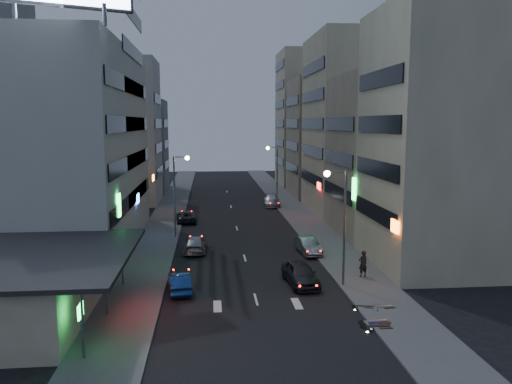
{
  "coord_description": "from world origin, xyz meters",
  "views": [
    {
      "loc": [
        -2.92,
        -26.79,
        11.32
      ],
      "look_at": [
        1.26,
        17.25,
        5.16
      ],
      "focal_mm": 35.0,
      "sensor_mm": 36.0,
      "label": 1
    }
  ],
  "objects": [
    {
      "name": "ground",
      "position": [
        0.0,
        0.0,
        0.0
      ],
      "size": [
        180.0,
        180.0,
        0.0
      ],
      "primitive_type": "plane",
      "color": "black",
      "rests_on": "ground"
    },
    {
      "name": "sidewalk_left",
      "position": [
        -8.0,
        30.0,
        0.06
      ],
      "size": [
        4.0,
        120.0,
        0.12
      ],
      "primitive_type": "cube",
      "color": "#4C4C4F",
      "rests_on": "ground"
    },
    {
      "name": "sidewalk_right",
      "position": [
        8.0,
        30.0,
        0.06
      ],
      "size": [
        4.0,
        120.0,
        0.12
      ],
      "primitive_type": "cube",
      "color": "#4C4C4F",
      "rests_on": "ground"
    },
    {
      "name": "food_court",
      "position": [
        -13.9,
        2.0,
        1.98
      ],
      "size": [
        11.0,
        13.0,
        3.88
      ],
      "color": "#BEB195",
      "rests_on": "ground"
    },
    {
      "name": "white_building",
      "position": [
        -17.0,
        20.0,
        9.0
      ],
      "size": [
        14.0,
        24.0,
        18.0
      ],
      "primitive_type": "cube",
      "color": "#ABABA6",
      "rests_on": "ground"
    },
    {
      "name": "shophouse_near",
      "position": [
        15.0,
        10.5,
        10.0
      ],
      "size": [
        10.0,
        11.0,
        20.0
      ],
      "primitive_type": "cube",
      "color": "#BEB195",
      "rests_on": "ground"
    },
    {
      "name": "shophouse_mid",
      "position": [
        15.5,
        22.0,
        8.0
      ],
      "size": [
        11.0,
        12.0,
        16.0
      ],
      "primitive_type": "cube",
      "color": "tan",
      "rests_on": "ground"
    },
    {
      "name": "shophouse_far",
      "position": [
        15.0,
        35.0,
        11.0
      ],
      "size": [
        10.0,
        14.0,
        22.0
      ],
      "primitive_type": "cube",
      "color": "#BEB195",
      "rests_on": "ground"
    },
    {
      "name": "far_left_a",
      "position": [
        -15.5,
        45.0,
        10.0
      ],
      "size": [
        11.0,
        10.0,
        20.0
      ],
      "primitive_type": "cube",
      "color": "#ABABA6",
      "rests_on": "ground"
    },
    {
      "name": "far_left_b",
      "position": [
        -16.0,
        58.0,
        7.5
      ],
      "size": [
        12.0,
        10.0,
        15.0
      ],
      "primitive_type": "cube",
      "color": "gray",
      "rests_on": "ground"
    },
    {
      "name": "far_right_a",
      "position": [
        15.5,
        50.0,
        9.0
      ],
      "size": [
        11.0,
        12.0,
        18.0
      ],
      "primitive_type": "cube",
      "color": "tan",
      "rests_on": "ground"
    },
    {
      "name": "far_right_b",
      "position": [
        16.0,
        64.0,
        12.0
      ],
      "size": [
        12.0,
        12.0,
        24.0
      ],
      "primitive_type": "cube",
      "color": "#BEB195",
      "rests_on": "ground"
    },
    {
      "name": "street_lamp_right_near",
      "position": [
        5.9,
        6.0,
        5.36
      ],
      "size": [
        1.6,
        0.44,
        8.02
      ],
      "color": "#595B60",
      "rests_on": "sidewalk_right"
    },
    {
      "name": "street_lamp_left",
      "position": [
        -5.9,
        22.0,
        5.36
      ],
      "size": [
        1.6,
        0.44,
        8.02
      ],
      "color": "#595B60",
      "rests_on": "sidewalk_left"
    },
    {
      "name": "street_lamp_right_far",
      "position": [
        5.9,
        40.0,
        5.36
      ],
      "size": [
        1.6,
        0.44,
        8.02
      ],
      "color": "#595B60",
      "rests_on": "sidewalk_right"
    },
    {
      "name": "parked_car_right_near",
      "position": [
        3.4,
        6.69,
        0.81
      ],
      "size": [
        2.38,
        4.91,
        1.61
      ],
      "primitive_type": "imported",
      "rotation": [
        0.0,
        0.0,
        0.1
      ],
      "color": "#2B2B31",
      "rests_on": "ground"
    },
    {
      "name": "parked_car_right_mid",
      "position": [
        5.6,
        14.95,
        0.71
      ],
      "size": [
        1.86,
        4.42,
        1.42
      ],
      "primitive_type": "imported",
      "rotation": [
        0.0,
        0.0,
        0.08
      ],
      "color": "gray",
      "rests_on": "ground"
    },
    {
      "name": "parked_car_left",
      "position": [
        -5.6,
        29.96,
        0.64
      ],
      "size": [
        2.5,
        4.77,
        1.28
      ],
      "primitive_type": "imported",
      "rotation": [
        0.0,
        0.0,
        3.22
      ],
      "color": "#2A2A2F",
      "rests_on": "ground"
    },
    {
      "name": "parked_car_right_far",
      "position": [
        5.6,
        39.95,
        0.75
      ],
      "size": [
        2.48,
        5.32,
        1.5
      ],
      "primitive_type": "imported",
      "rotation": [
        0.0,
        0.0,
        -0.07
      ],
      "color": "#A4A5AC",
      "rests_on": "ground"
    },
    {
      "name": "road_car_blue",
      "position": [
        -5.0,
        5.99,
        0.65
      ],
      "size": [
        1.89,
        4.1,
        1.3
      ],
      "primitive_type": "imported",
      "rotation": [
        0.0,
        0.0,
        3.27
      ],
      "color": "navy",
      "rests_on": "ground"
    },
    {
      "name": "road_car_silver",
      "position": [
        -4.2,
        16.46,
        0.69
      ],
      "size": [
        2.22,
        4.86,
        1.38
      ],
      "primitive_type": "imported",
      "rotation": [
        0.0,
        0.0,
        3.08
      ],
      "color": "gray",
      "rests_on": "ground"
    },
    {
      "name": "person",
      "position": [
        8.21,
        7.66,
        1.1
      ],
      "size": [
        0.82,
        0.67,
        1.96
      ],
      "primitive_type": "imported",
      "rotation": [
        0.0,
        0.0,
        3.46
      ],
      "color": "black",
      "rests_on": "sidewalk_right"
    },
    {
      "name": "scooter_black_a",
      "position": [
        7.03,
        -1.07,
        0.74
      ],
      "size": [
        0.8,
        2.07,
        1.25
      ],
      "primitive_type": null,
      "rotation": [
        0.0,
        0.0,
        1.51
      ],
      "color": "black",
      "rests_on": "sidewalk_right"
    },
    {
      "name": "scooter_silver_a",
      "position": [
        7.11,
        -0.29,
        0.75
      ],
      "size": [
        0.87,
        2.11,
        1.26
      ],
      "primitive_type": null,
      "rotation": [
        0.0,
        0.0,
        1.66
      ],
      "color": "#B8BCC1",
      "rests_on": "sidewalk_right"
    },
    {
      "name": "scooter_blue",
      "position": [
        7.04,
        -0.44,
        0.73
      ],
      "size": [
        1.03,
        2.07,
        1.21
      ],
      "primitive_type": null,
      "rotation": [
        0.0,
        0.0,
        1.76
      ],
      "color": "navy",
      "rests_on": "sidewalk_right"
    },
    {
      "name": "scooter_black_b",
      "position": [
        7.12,
        1.83,
        0.64
      ],
      "size": [
        0.96,
        1.78,
        1.03
      ],
      "primitive_type": null,
      "rotation": [
        0.0,
        0.0,
        1.32
      ],
      "color": "black",
      "rests_on": "sidewalk_right"
    },
    {
      "name": "scooter_silver_b",
      "position": [
        8.22,
        1.86,
        0.71
      ],
      "size": [
        0.8,
        1.96,
        1.17
      ],
      "primitive_type": null,
      "rotation": [
        0.0,
        0.0,
        1.66
      ],
      "color": "#AFB2B7",
      "rests_on": "sidewalk_right"
    }
  ]
}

